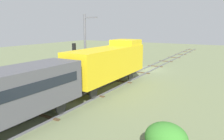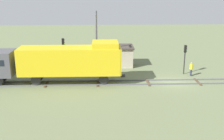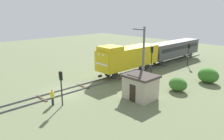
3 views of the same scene
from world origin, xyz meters
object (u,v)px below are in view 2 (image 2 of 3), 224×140
Objects in this scene: locomotive at (72,60)px; catenary_mast at (96,40)px; relay_hut at (123,56)px; traffic_signal_mid at (63,50)px; worker_near_track at (191,68)px; traffic_signal_near at (185,54)px.

locomotive is 5.73m from catenary_mast.
relay_hut is at bearing -39.24° from locomotive.
locomotive is 3.68m from traffic_signal_mid.
worker_near_track is 0.49× the size of relay_hut.
worker_near_track is at bearing -122.47° from relay_hut.
relay_hut is at bearing 59.72° from traffic_signal_near.
worker_near_track is 12.20m from catenary_mast.
catenary_mast is at bearing -27.82° from locomotive.
traffic_signal_mid reaches higher than relay_hut.
traffic_signal_near reaches higher than worker_near_track.
locomotive is 9.78m from relay_hut.
relay_hut is (2.56, -3.52, -2.68)m from catenary_mast.
traffic_signal_near is (3.20, -13.49, -0.21)m from locomotive.
worker_near_track is at bearing -140.98° from traffic_signal_near.
catenary_mast reaches higher than locomotive.
locomotive is 6.82× the size of worker_near_track.
relay_hut is at bearing -61.29° from traffic_signal_mid.
catenary_mast reaches higher than traffic_signal_mid.
traffic_signal_mid is 2.68× the size of worker_near_track.
catenary_mast is (1.74, 10.89, 1.51)m from traffic_signal_near.
traffic_signal_near is 1.88m from worker_near_track.
traffic_signal_near is at bearing -90.77° from traffic_signal_mid.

